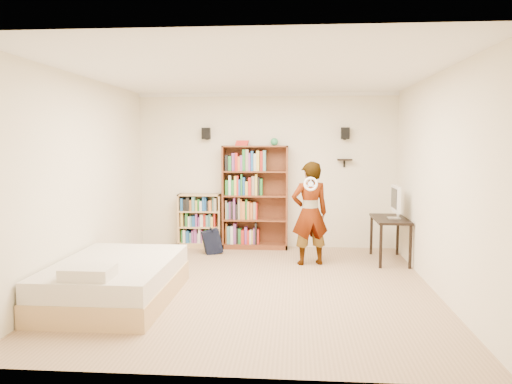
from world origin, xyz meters
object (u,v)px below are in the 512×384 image
computer_desk (390,240)px  daybed (115,276)px  tall_bookshelf (255,197)px  low_bookshelf (200,221)px  person (310,213)px

computer_desk → daybed: 4.20m
computer_desk → daybed: bearing=-147.9°
tall_bookshelf → low_bookshelf: (-0.98, 0.02, -0.42)m
computer_desk → tall_bookshelf: bearing=159.9°
tall_bookshelf → computer_desk: (2.17, -0.79, -0.56)m
person → low_bookshelf: bearing=-46.3°
computer_desk → daybed: size_ratio=0.50×
low_bookshelf → computer_desk: low_bookshelf is taller
tall_bookshelf → daybed: bearing=-114.7°
low_bookshelf → person: bearing=-30.5°
daybed → person: size_ratio=1.28×
daybed → tall_bookshelf: bearing=65.3°
low_bookshelf → daybed: size_ratio=0.47×
person → tall_bookshelf: bearing=-65.8°
low_bookshelf → computer_desk: (3.15, -0.82, -0.13)m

